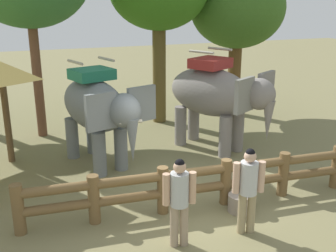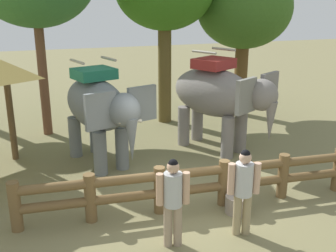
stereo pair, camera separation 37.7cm
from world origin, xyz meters
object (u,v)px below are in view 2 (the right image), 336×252
log_fence (192,183)px  tourist_man_in_blue (244,186)px  elephant_center (219,95)px  elephant_near_left (99,108)px  tourist_woman_in_black (173,197)px  tree_back_center (244,9)px  feed_bucket (237,204)px

log_fence → tourist_man_in_blue: tourist_man_in_blue is taller
elephant_center → tourist_man_in_blue: bearing=-109.1°
elephant_near_left → tourist_woman_in_black: 4.37m
tree_back_center → feed_bucket: tree_back_center is taller
tourist_woman_in_black → elephant_near_left: bearing=97.9°
elephant_center → feed_bucket: size_ratio=6.85×
tourist_woman_in_black → tree_back_center: 9.86m
tree_back_center → log_fence: bearing=-125.2°
log_fence → elephant_near_left: 3.56m
log_fence → tree_back_center: bearing=54.8°
log_fence → tourist_man_in_blue: size_ratio=4.25×
elephant_center → tourist_man_in_blue: 4.69m
tourist_woman_in_black → feed_bucket: bearing=22.7°
tourist_man_in_blue → feed_bucket: tourist_man_in_blue is taller
feed_bucket → tourist_man_in_blue: bearing=-112.0°
feed_bucket → tourist_woman_in_black: bearing=-157.3°
tourist_woman_in_black → tree_back_center: tree_back_center is taller
log_fence → tree_back_center: size_ratio=1.35×
tourist_woman_in_black → log_fence: bearing=54.4°
log_fence → tourist_woman_in_black: bearing=-125.6°
tourist_woman_in_black → tourist_man_in_blue: tourist_man_in_blue is taller
elephant_center → tourist_woman_in_black: 5.27m
feed_bucket → elephant_center: bearing=71.5°
log_fence → elephant_near_left: (-1.45, 3.08, 1.03)m
tourist_man_in_blue → tree_back_center: tree_back_center is taller
elephant_center → tourist_woman_in_black: size_ratio=2.02×
elephant_near_left → tourist_man_in_blue: size_ratio=1.96×
log_fence → tree_back_center: tree_back_center is taller
elephant_near_left → log_fence: bearing=-64.8°
tourist_woman_in_black → tourist_man_in_blue: bearing=-2.4°
tree_back_center → tourist_woman_in_black: bearing=-125.3°
tourist_woman_in_black → feed_bucket: size_ratio=3.39×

